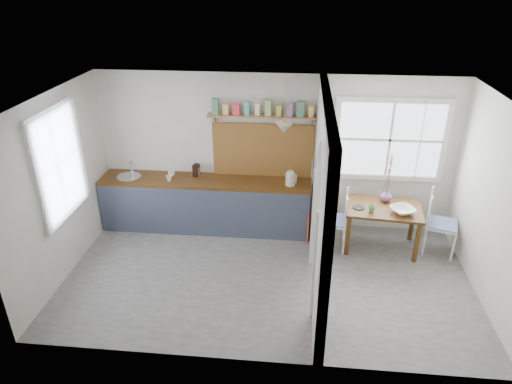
# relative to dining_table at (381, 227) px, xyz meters

# --- Properties ---
(floor) EXTENTS (5.80, 3.20, 0.01)m
(floor) POSITION_rel_dining_table_xyz_m (-1.73, -0.96, -0.36)
(floor) COLOR gray
(floor) RESTS_ON ground
(ceiling) EXTENTS (5.80, 3.20, 0.01)m
(ceiling) POSITION_rel_dining_table_xyz_m (-1.73, -0.96, 2.24)
(ceiling) COLOR silver
(ceiling) RESTS_ON walls
(walls) EXTENTS (5.81, 3.21, 2.60)m
(walls) POSITION_rel_dining_table_xyz_m (-1.73, -0.96, 0.94)
(walls) COLOR silver
(walls) RESTS_ON floor
(partition) EXTENTS (0.12, 3.20, 2.60)m
(partition) POSITION_rel_dining_table_xyz_m (-1.03, -0.91, 1.09)
(partition) COLOR silver
(partition) RESTS_ON floor
(kitchen_window) EXTENTS (0.10, 1.16, 1.50)m
(kitchen_window) POSITION_rel_dining_table_xyz_m (-4.60, -0.96, 1.29)
(kitchen_window) COLOR white
(kitchen_window) RESTS_ON walls
(nook_window) EXTENTS (1.76, 0.10, 1.30)m
(nook_window) POSITION_rel_dining_table_xyz_m (0.07, 0.60, 1.24)
(nook_window) COLOR white
(nook_window) RESTS_ON walls
(counter) EXTENTS (3.50, 0.60, 0.90)m
(counter) POSITION_rel_dining_table_xyz_m (-2.86, 0.36, 0.10)
(counter) COLOR #533512
(counter) RESTS_ON floor
(sink) EXTENTS (0.40, 0.40, 0.02)m
(sink) POSITION_rel_dining_table_xyz_m (-4.16, 0.34, 0.53)
(sink) COLOR silver
(sink) RESTS_ON counter
(backsplash) EXTENTS (1.65, 0.03, 0.90)m
(backsplash) POSITION_rel_dining_table_xyz_m (-1.93, 0.61, 0.99)
(backsplash) COLOR olive
(backsplash) RESTS_ON walls
(shelf) EXTENTS (1.75, 0.20, 0.21)m
(shelf) POSITION_rel_dining_table_xyz_m (-1.93, 0.53, 1.65)
(shelf) COLOR #AF7B4F
(shelf) RESTS_ON walls
(pendant_lamp) EXTENTS (0.26, 0.26, 0.16)m
(pendant_lamp) POSITION_rel_dining_table_xyz_m (-1.58, 0.19, 1.52)
(pendant_lamp) COLOR beige
(pendant_lamp) RESTS_ON ceiling
(utensil_rail) EXTENTS (0.02, 0.50, 0.02)m
(utensil_rail) POSITION_rel_dining_table_xyz_m (-1.12, -0.06, 1.09)
(utensil_rail) COLOR silver
(utensil_rail) RESTS_ON partition
(dining_table) EXTENTS (1.21, 0.86, 0.71)m
(dining_table) POSITION_rel_dining_table_xyz_m (0.00, 0.00, 0.00)
(dining_table) COLOR #533512
(dining_table) RESTS_ON floor
(chair_left) EXTENTS (0.48, 0.48, 0.97)m
(chair_left) POSITION_rel_dining_table_xyz_m (-0.78, -0.05, 0.13)
(chair_left) COLOR silver
(chair_left) RESTS_ON floor
(chair_right) EXTENTS (0.57, 0.57, 1.00)m
(chair_right) POSITION_rel_dining_table_xyz_m (0.90, -0.04, 0.15)
(chair_right) COLOR silver
(chair_right) RESTS_ON floor
(kettle) EXTENTS (0.25, 0.23, 0.24)m
(kettle) POSITION_rel_dining_table_xyz_m (-1.46, 0.27, 0.67)
(kettle) COLOR beige
(kettle) RESTS_ON counter
(mug_a) EXTENTS (0.13, 0.13, 0.10)m
(mug_a) POSITION_rel_dining_table_xyz_m (-3.43, 0.23, 0.59)
(mug_a) COLOR silver
(mug_a) RESTS_ON counter
(mug_b) EXTENTS (0.12, 0.12, 0.09)m
(mug_b) POSITION_rel_dining_table_xyz_m (-3.45, 0.44, 0.59)
(mug_b) COLOR white
(mug_b) RESTS_ON counter
(knife_block) EXTENTS (0.11, 0.14, 0.20)m
(knife_block) POSITION_rel_dining_table_xyz_m (-3.04, 0.49, 0.64)
(knife_block) COLOR black
(knife_block) RESTS_ON counter
(jar) EXTENTS (0.11, 0.11, 0.15)m
(jar) POSITION_rel_dining_table_xyz_m (-3.03, 0.49, 0.62)
(jar) COLOR #756B55
(jar) RESTS_ON counter
(towel_magenta) EXTENTS (0.02, 0.03, 0.56)m
(towel_magenta) POSITION_rel_dining_table_xyz_m (-1.15, 0.03, -0.08)
(towel_magenta) COLOR #D62158
(towel_magenta) RESTS_ON counter
(towel_orange) EXTENTS (0.02, 0.03, 0.50)m
(towel_orange) POSITION_rel_dining_table_xyz_m (-1.15, -0.04, -0.11)
(towel_orange) COLOR orange
(towel_orange) RESTS_ON counter
(bowl) EXTENTS (0.45, 0.45, 0.09)m
(bowl) POSITION_rel_dining_table_xyz_m (0.25, -0.15, 0.40)
(bowl) COLOR white
(bowl) RESTS_ON dining_table
(table_cup) EXTENTS (0.14, 0.14, 0.10)m
(table_cup) POSITION_rel_dining_table_xyz_m (-0.21, -0.16, 0.41)
(table_cup) COLOR #56995D
(table_cup) RESTS_ON dining_table
(plate) EXTENTS (0.21, 0.21, 0.02)m
(plate) POSITION_rel_dining_table_xyz_m (-0.39, -0.05, 0.36)
(plate) COLOR black
(plate) RESTS_ON dining_table
(vase) EXTENTS (0.24, 0.24, 0.19)m
(vase) POSITION_rel_dining_table_xyz_m (0.05, 0.22, 0.45)
(vase) COLOR #78497E
(vase) RESTS_ON dining_table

